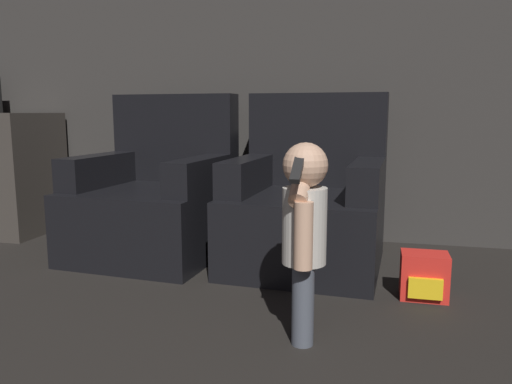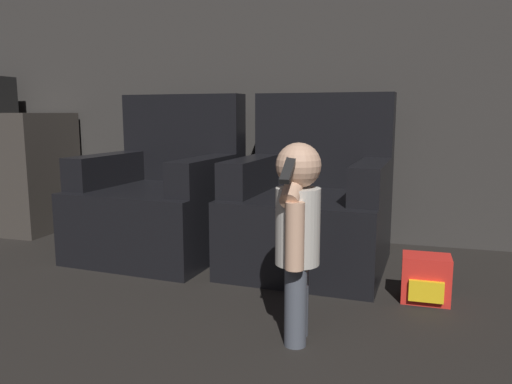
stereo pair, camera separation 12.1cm
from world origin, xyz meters
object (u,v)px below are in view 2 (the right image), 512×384
object	(u,v)px
armchair_right	(311,208)
toy_backpack	(426,279)
person_toddler	(297,227)
armchair_left	(162,200)

from	to	relation	value
armchair_right	toy_backpack	bearing A→B (deg)	-31.00
person_toddler	toy_backpack	distance (m)	0.85
armchair_left	person_toddler	world-z (taller)	armchair_left
armchair_right	armchair_left	bearing A→B (deg)	-176.71
armchair_left	toy_backpack	bearing A→B (deg)	-10.61
armchair_right	person_toddler	world-z (taller)	armchair_right
armchair_right	toy_backpack	distance (m)	0.80
armchair_right	toy_backpack	xyz separation A→B (m)	(0.64, -0.43, -0.23)
armchair_left	person_toddler	bearing A→B (deg)	-38.41
armchair_left	toy_backpack	xyz separation A→B (m)	(1.61, -0.43, -0.23)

